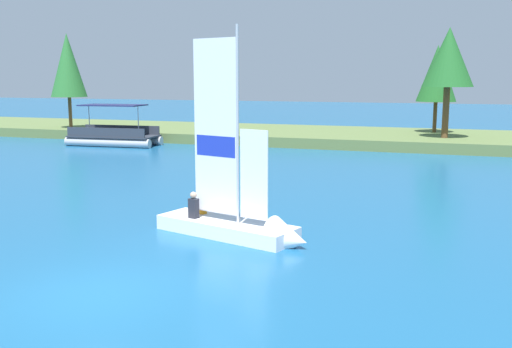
% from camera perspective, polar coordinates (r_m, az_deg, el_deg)
% --- Properties ---
extents(ground_plane, '(200.00, 200.00, 0.00)m').
position_cam_1_polar(ground_plane, '(13.23, -15.10, -11.31)').
color(ground_plane, '#195684').
extents(shore_bank, '(80.00, 10.64, 0.70)m').
position_cam_1_polar(shore_bank, '(42.84, 9.38, 3.61)').
color(shore_bank, '#5B703D').
rests_on(shore_bank, ground).
extents(shoreline_tree_left, '(2.76, 2.76, 7.31)m').
position_cam_1_polar(shoreline_tree_left, '(48.16, -17.99, 10.11)').
color(shoreline_tree_left, brown).
rests_on(shoreline_tree_left, shore_bank).
extents(shoreline_tree_midleft, '(2.82, 2.82, 6.19)m').
position_cam_1_polar(shoreline_tree_midleft, '(43.83, 17.35, 9.39)').
color(shoreline_tree_midleft, brown).
rests_on(shoreline_tree_midleft, shore_bank).
extents(shoreline_tree_centre, '(3.26, 3.26, 7.12)m').
position_cam_1_polar(shoreline_tree_centre, '(40.07, 18.39, 10.77)').
color(shoreline_tree_centre, brown).
rests_on(shoreline_tree_centre, shore_bank).
extents(sailboat, '(5.11, 2.59, 6.46)m').
position_cam_1_polar(sailboat, '(16.81, -0.96, -4.90)').
color(sailboat, white).
rests_on(sailboat, ground).
extents(pontoon_boat, '(6.37, 2.91, 2.80)m').
position_cam_1_polar(pontoon_boat, '(41.15, -13.76, 3.70)').
color(pontoon_boat, '#B2B2B7').
rests_on(pontoon_boat, ground).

